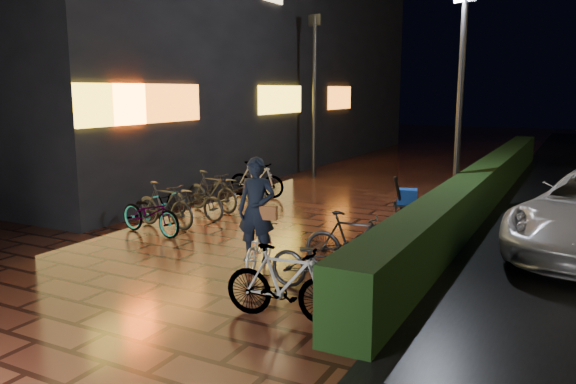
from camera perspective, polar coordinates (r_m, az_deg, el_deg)
The scene contains 10 objects.
ground at distance 9.66m, azimuth -8.37°, elevation -7.31°, with size 80.00×80.00×0.00m, color #381911.
hedge at distance 15.74m, azimuth 19.53°, elevation 0.92°, with size 0.70×20.00×1.00m, color black.
storefront_block at distance 24.17m, azimuth -10.85°, elevation 13.91°, with size 12.09×22.00×9.00m.
lamp_post_hedge at distance 13.55m, azimuth 17.10°, elevation 9.59°, with size 0.49×0.15×5.17m.
lamp_post_sf at distance 18.77m, azimuth 2.71°, elevation 10.34°, with size 0.51×0.20×5.30m.
cyclist at distance 9.27m, azimuth -3.10°, elevation -3.57°, with size 0.74×1.35×1.85m.
traffic_barrier at distance 9.12m, azimuth 10.69°, elevation -6.07°, with size 0.84×1.79×0.73m.
cart_assembly at distance 12.57m, azimuth 11.94°, elevation -0.64°, with size 0.70×0.74×1.11m.
parked_bikes_storefront at distance 13.36m, azimuth -8.34°, elevation -0.33°, with size 1.92×5.20×0.98m.
parked_bikes_hedge at distance 8.16m, azimuth 3.54°, elevation -7.06°, with size 1.71×2.84×0.98m.
Camera 1 is at (5.49, -7.40, 2.91)m, focal length 35.00 mm.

